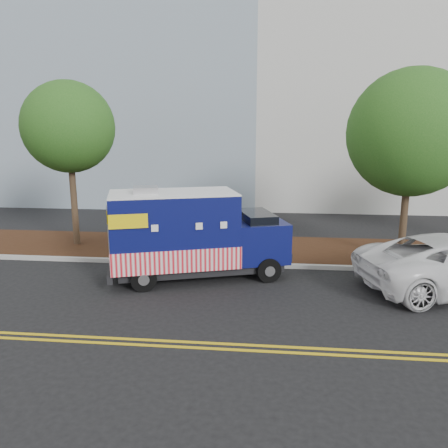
# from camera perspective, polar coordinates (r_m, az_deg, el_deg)

# --- Properties ---
(ground) EXTENTS (120.00, 120.00, 0.00)m
(ground) POSITION_cam_1_polar(r_m,az_deg,el_deg) (14.72, -5.48, -6.97)
(ground) COLOR black
(ground) RESTS_ON ground
(curb) EXTENTS (120.00, 0.18, 0.15)m
(curb) POSITION_cam_1_polar(r_m,az_deg,el_deg) (16.01, -4.50, -5.08)
(curb) COLOR #9E9E99
(curb) RESTS_ON ground
(mulch_strip) EXTENTS (120.00, 4.00, 0.15)m
(mulch_strip) POSITION_cam_1_polar(r_m,az_deg,el_deg) (17.99, -3.29, -3.11)
(mulch_strip) COLOR black
(mulch_strip) RESTS_ON ground
(centerline_near) EXTENTS (120.00, 0.10, 0.01)m
(centerline_near) POSITION_cam_1_polar(r_m,az_deg,el_deg) (10.74, -10.32, -14.66)
(centerline_near) COLOR gold
(centerline_near) RESTS_ON ground
(centerline_far) EXTENTS (120.00, 0.10, 0.01)m
(centerline_far) POSITION_cam_1_polar(r_m,az_deg,el_deg) (10.53, -10.71, -15.26)
(centerline_far) COLOR gold
(centerline_far) RESTS_ON ground
(tree_a) EXTENTS (3.62, 3.62, 6.74)m
(tree_a) POSITION_cam_1_polar(r_m,az_deg,el_deg) (18.74, -19.63, 11.80)
(tree_a) COLOR #38281C
(tree_a) RESTS_ON ground
(tree_c) EXTENTS (4.50, 4.50, 6.97)m
(tree_c) POSITION_cam_1_polar(r_m,az_deg,el_deg) (17.08, 23.27, 10.85)
(tree_c) COLOR #38281C
(tree_c) RESTS_ON ground
(sign_post) EXTENTS (0.06, 0.06, 2.40)m
(sign_post) POSITION_cam_1_polar(r_m,az_deg,el_deg) (16.54, -8.46, -0.57)
(sign_post) COLOR #473828
(sign_post) RESTS_ON ground
(food_truck) EXTENTS (6.20, 3.80, 3.08)m
(food_truck) POSITION_cam_1_polar(r_m,az_deg,el_deg) (14.34, -4.52, -1.66)
(food_truck) COLOR black
(food_truck) RESTS_ON ground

